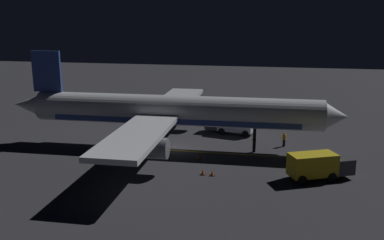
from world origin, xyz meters
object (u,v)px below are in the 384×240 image
at_px(baggage_truck, 318,166).
at_px(catering_truck, 232,124).
at_px(airliner, 170,112).
at_px(ground_crew_worker, 284,139).
at_px(traffic_cone_near_right, 203,172).
at_px(traffic_cone_far, 198,157).
at_px(traffic_cone_under_wing, 212,173).
at_px(traffic_cone_near_left, 254,138).

distance_m(baggage_truck, catering_truck, 17.65).
relative_size(airliner, catering_truck, 5.91).
xyz_separation_m(ground_crew_worker, traffic_cone_near_right, (11.22, -7.85, -0.64)).
height_order(catering_truck, traffic_cone_far, catering_truck).
height_order(airliner, traffic_cone_far, airliner).
bearing_deg(baggage_truck, ground_crew_worker, -163.18).
bearing_deg(traffic_cone_far, traffic_cone_near_right, 16.71).
bearing_deg(traffic_cone_under_wing, traffic_cone_near_right, -93.54).
bearing_deg(traffic_cone_near_left, traffic_cone_far, -31.87).
xyz_separation_m(traffic_cone_near_left, traffic_cone_near_right, (13.32, -4.21, 0.00)).
relative_size(baggage_truck, catering_truck, 0.96).
bearing_deg(airliner, catering_truck, 140.05).
bearing_deg(airliner, traffic_cone_far, 48.30).
bearing_deg(traffic_cone_near_left, baggage_truck, 28.74).
bearing_deg(catering_truck, ground_crew_worker, 56.34).
relative_size(baggage_truck, traffic_cone_under_wing, 11.79).
distance_m(baggage_truck, traffic_cone_near_right, 11.01).
bearing_deg(catering_truck, traffic_cone_under_wing, -0.41).
bearing_deg(airliner, traffic_cone_under_wing, 38.03).
distance_m(ground_crew_worker, traffic_cone_near_left, 4.25).
relative_size(baggage_truck, traffic_cone_far, 11.79).
bearing_deg(traffic_cone_far, airliner, -131.70).
bearing_deg(baggage_truck, catering_truck, -146.04).
height_order(airliner, traffic_cone_near_right, airliner).
relative_size(traffic_cone_near_left, traffic_cone_far, 1.00).
distance_m(baggage_truck, ground_crew_worker, 10.57).
xyz_separation_m(airliner, baggage_truck, (6.93, 16.31, -3.06)).
relative_size(ground_crew_worker, traffic_cone_under_wing, 3.16).
xyz_separation_m(ground_crew_worker, traffic_cone_far, (6.81, -9.18, -0.64)).
xyz_separation_m(baggage_truck, traffic_cone_under_wing, (1.17, -9.97, -1.06)).
relative_size(airliner, ground_crew_worker, 22.87).
bearing_deg(traffic_cone_near_right, ground_crew_worker, 145.03).
height_order(ground_crew_worker, traffic_cone_near_left, ground_crew_worker).
bearing_deg(traffic_cone_far, ground_crew_worker, 126.57).
bearing_deg(traffic_cone_near_left, traffic_cone_under_wing, -13.75).
distance_m(catering_truck, traffic_cone_near_left, 4.13).
distance_m(ground_crew_worker, traffic_cone_near_right, 13.71).
distance_m(airliner, traffic_cone_near_right, 10.53).
bearing_deg(airliner, ground_crew_worker, 103.47).
distance_m(baggage_truck, traffic_cone_near_left, 13.96).
height_order(catering_truck, traffic_cone_near_left, catering_truck).
height_order(traffic_cone_near_left, traffic_cone_far, same).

